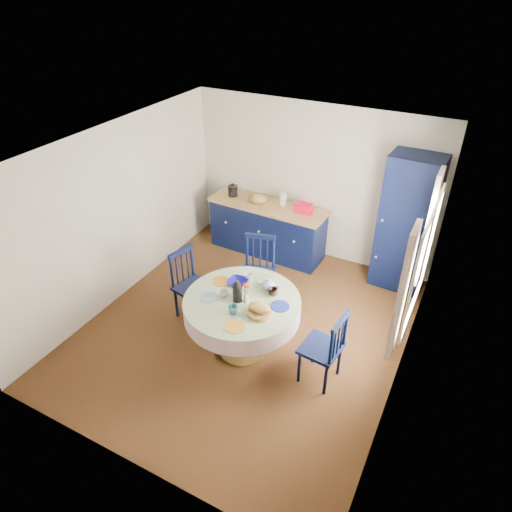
{
  "coord_description": "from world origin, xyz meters",
  "views": [
    {
      "loc": [
        2.26,
        -4.07,
        4.2
      ],
      "look_at": [
        0.06,
        0.2,
        1.07
      ],
      "focal_mm": 32.0,
      "sensor_mm": 36.0,
      "label": 1
    }
  ],
  "objects": [
    {
      "name": "pantry_cabinet",
      "position": [
        1.54,
        2.0,
        1.03
      ],
      "size": [
        0.75,
        0.56,
        2.05
      ],
      "rotation": [
        0.0,
        0.0,
        -0.06
      ],
      "color": "black",
      "rests_on": "floor"
    },
    {
      "name": "chair_far",
      "position": [
        -0.12,
        0.6,
        0.53
      ],
      "size": [
        0.57,
        0.56,
        1.05
      ],
      "rotation": [
        0.0,
        0.0,
        0.29
      ],
      "color": "black",
      "rests_on": "floor"
    },
    {
      "name": "wall_right",
      "position": [
        2.0,
        0.0,
        1.25
      ],
      "size": [
        0.02,
        4.5,
        2.5
      ],
      "primitive_type": "cube",
      "color": "white",
      "rests_on": "floor"
    },
    {
      "name": "window",
      "position": [
        1.95,
        0.3,
        1.52
      ],
      "size": [
        0.1,
        1.74,
        1.45
      ],
      "color": "white",
      "rests_on": "wall_right"
    },
    {
      "name": "mug_b",
      "position": [
        0.21,
        -0.66,
        0.9
      ],
      "size": [
        0.11,
        0.11,
        0.1
      ],
      "primitive_type": "imported",
      "color": "#306C74",
      "rests_on": "dining_table"
    },
    {
      "name": "ceiling",
      "position": [
        0.0,
        0.0,
        2.5
      ],
      "size": [
        4.5,
        4.5,
        0.0
      ],
      "primitive_type": "plane",
      "rotation": [
        3.14,
        0.0,
        0.0
      ],
      "color": "white",
      "rests_on": "wall_back"
    },
    {
      "name": "wall_left",
      "position": [
        -2.0,
        0.0,
        1.25
      ],
      "size": [
        0.02,
        4.5,
        2.5
      ],
      "primitive_type": "cube",
      "color": "white",
      "rests_on": "floor"
    },
    {
      "name": "mug_d",
      "position": [
        0.07,
        -0.03,
        0.89
      ],
      "size": [
        0.1,
        0.1,
        0.09
      ],
      "primitive_type": "imported",
      "color": "silver",
      "rests_on": "dining_table"
    },
    {
      "name": "mug_c",
      "position": [
        0.47,
        -0.16,
        0.89
      ],
      "size": [
        0.12,
        0.12,
        0.09
      ],
      "primitive_type": "imported",
      "color": "black",
      "rests_on": "dining_table"
    },
    {
      "name": "chair_left",
      "position": [
        -0.8,
        -0.06,
        0.51
      ],
      "size": [
        0.52,
        0.54,
        1.0
      ],
      "rotation": [
        0.0,
        0.0,
        1.33
      ],
      "color": "black",
      "rests_on": "floor"
    },
    {
      "name": "chair_right",
      "position": [
        1.23,
        -0.36,
        0.51
      ],
      "size": [
        0.47,
        0.49,
        1.0
      ],
      "rotation": [
        0.0,
        0.0,
        -1.68
      ],
      "color": "black",
      "rests_on": "floor"
    },
    {
      "name": "mug_a",
      "position": [
        -0.03,
        -0.44,
        0.89
      ],
      "size": [
        0.11,
        0.11,
        0.09
      ],
      "primitive_type": "imported",
      "color": "silver",
      "rests_on": "dining_table"
    },
    {
      "name": "dining_table",
      "position": [
        0.19,
        -0.4,
        0.72
      ],
      "size": [
        1.39,
        1.39,
        1.13
      ],
      "color": "brown",
      "rests_on": "floor"
    },
    {
      "name": "floor",
      "position": [
        0.0,
        0.0,
        0.0
      ],
      "size": [
        4.5,
        4.5,
        0.0
      ],
      "primitive_type": "plane",
      "color": "black",
      "rests_on": "ground"
    },
    {
      "name": "kitchen_counter",
      "position": [
        -0.62,
        1.9,
        0.45
      ],
      "size": [
        1.99,
        0.69,
        1.12
      ],
      "rotation": [
        0.0,
        0.0,
        -0.04
      ],
      "color": "black",
      "rests_on": "floor"
    },
    {
      "name": "cobalt_bowl",
      "position": [
        -0.01,
        -0.16,
        0.87
      ],
      "size": [
        0.24,
        0.24,
        0.06
      ],
      "primitive_type": "imported",
      "color": "#0B0571",
      "rests_on": "dining_table"
    },
    {
      "name": "wall_back",
      "position": [
        0.0,
        2.25,
        1.25
      ],
      "size": [
        4.0,
        0.02,
        2.5
      ],
      "primitive_type": "cube",
      "color": "white",
      "rests_on": "floor"
    }
  ]
}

